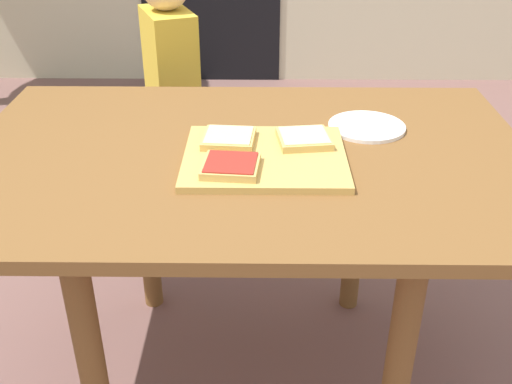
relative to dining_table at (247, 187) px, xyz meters
The scene contains 8 objects.
ground_plane 0.65m from the dining_table, ahead, with size 16.00×16.00×0.00m, color brown.
dining_table is the anchor object (origin of this frame).
cutting_board 0.12m from the dining_table, 49.23° to the right, with size 0.37×0.32×0.02m, color tan.
pizza_slice_far_left 0.13m from the dining_table, 159.53° to the left, with size 0.13×0.13×0.02m.
pizza_slice_near_left 0.18m from the dining_table, 104.15° to the right, with size 0.13×0.13×0.02m.
pizza_slice_far_right 0.18m from the dining_table, ahead, with size 0.14×0.13×0.02m.
plate_white_right 0.35m from the dining_table, 24.65° to the left, with size 0.20×0.20×0.01m, color white.
child_left 0.73m from the dining_table, 112.21° to the left, with size 0.22×0.28×1.08m.
Camera 1 is at (0.04, -1.30, 1.37)m, focal length 42.37 mm.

